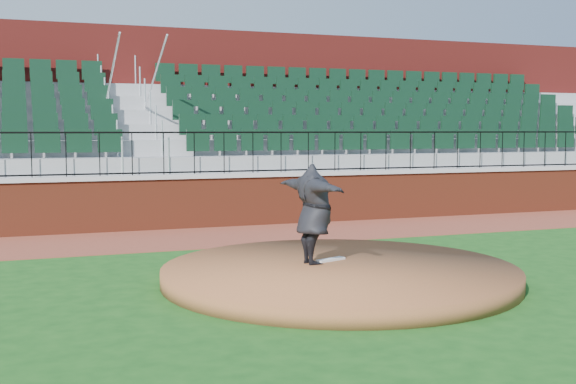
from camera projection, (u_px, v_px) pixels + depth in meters
The scene contains 10 objects.
ground at pixel (322, 284), 11.07m from camera, with size 90.00×90.00×0.00m, color #154714.
warning_track at pixel (228, 236), 16.12m from camera, with size 34.00×3.20×0.01m, color brown.
field_wall at pixel (210, 202), 17.56m from camera, with size 34.00×0.35×1.20m, color maroon.
wall_cap at pixel (210, 176), 17.50m from camera, with size 34.00×0.45×0.10m, color #B7B7B7.
wall_railing at pixel (209, 153), 17.46m from camera, with size 34.00×0.05×1.00m, color black, non-canonical shape.
seating_stands at pixel (185, 132), 19.96m from camera, with size 34.00×5.10×4.60m, color gray, non-canonical shape.
concourse_wall at pixel (166, 117), 22.54m from camera, with size 34.00×0.50×5.50m, color maroon.
pitchers_mound at pixel (339, 274), 11.24m from camera, with size 5.52×5.52×0.25m, color brown.
pitching_rubber at pixel (331, 260), 11.68m from camera, with size 0.54×0.13×0.04m, color silver.
pitcher at pixel (314, 214), 11.33m from camera, with size 1.95×0.53×1.59m, color black.
Camera 1 is at (-4.26, -10.05, 2.36)m, focal length 45.09 mm.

